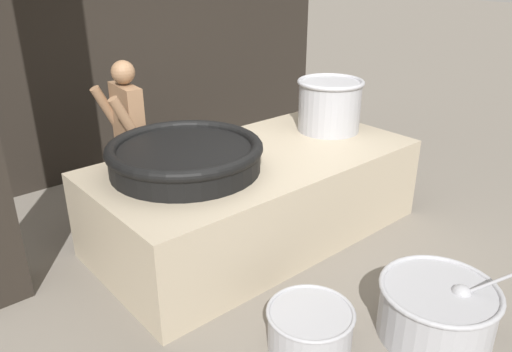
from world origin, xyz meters
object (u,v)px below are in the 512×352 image
at_px(stock_pot, 330,104).
at_px(cook, 129,136).
at_px(prep_bowl_vegetables, 437,308).
at_px(prep_bowl_meat, 310,326).
at_px(giant_wok_near, 185,155).

distance_m(stock_pot, cook, 2.13).
distance_m(prep_bowl_vegetables, prep_bowl_meat, 0.94).
xyz_separation_m(giant_wok_near, prep_bowl_meat, (-0.05, -1.60, -0.82)).
xyz_separation_m(giant_wok_near, prep_bowl_vegetables, (0.72, -2.12, -0.75)).
bearing_deg(cook, prep_bowl_meat, 94.39).
bearing_deg(prep_bowl_meat, stock_pot, 39.67).
xyz_separation_m(cook, prep_bowl_meat, (-0.03, -2.62, -0.73)).
relative_size(giant_wok_near, stock_pot, 1.94).
relative_size(giant_wok_near, prep_bowl_vegetables, 1.39).
xyz_separation_m(giant_wok_near, stock_pot, (1.80, -0.07, 0.15)).
bearing_deg(prep_bowl_meat, cook, 89.26).
distance_m(stock_pot, prep_bowl_meat, 2.59).
bearing_deg(giant_wok_near, stock_pot, -2.18).
relative_size(prep_bowl_vegetables, prep_bowl_meat, 1.55).
xyz_separation_m(cook, prep_bowl_vegetables, (0.74, -3.14, -0.66)).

